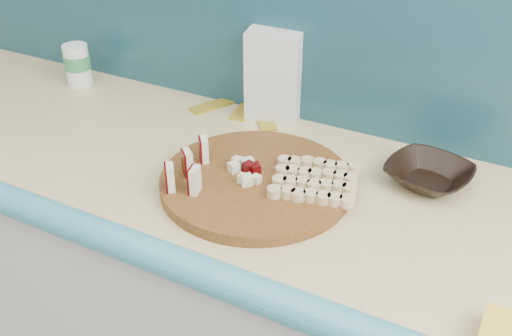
% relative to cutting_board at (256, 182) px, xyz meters
% --- Properties ---
extents(kitchen_counter, '(2.20, 0.63, 0.91)m').
position_rel_cutting_board_xyz_m(kitchen_counter, '(-0.17, 0.03, -0.47)').
color(kitchen_counter, silver).
rests_on(kitchen_counter, ground).
extents(backsplash, '(2.20, 0.02, 0.50)m').
position_rel_cutting_board_xyz_m(backsplash, '(-0.17, 0.32, 0.24)').
color(backsplash, teal).
rests_on(backsplash, kitchen_counter).
extents(cutting_board, '(0.47, 0.47, 0.02)m').
position_rel_cutting_board_xyz_m(cutting_board, '(0.00, 0.00, 0.00)').
color(cutting_board, '#47270F').
rests_on(cutting_board, kitchen_counter).
extents(apple_wedges, '(0.07, 0.15, 0.05)m').
position_rel_cutting_board_xyz_m(apple_wedges, '(-0.11, -0.07, 0.04)').
color(apple_wedges, beige).
rests_on(apple_wedges, cutting_board).
extents(apple_chunks, '(0.06, 0.06, 0.02)m').
position_rel_cutting_board_xyz_m(apple_chunks, '(-0.02, -0.01, 0.02)').
color(apple_chunks, beige).
rests_on(apple_chunks, cutting_board).
extents(banana_slices, '(0.19, 0.18, 0.02)m').
position_rel_cutting_board_xyz_m(banana_slices, '(0.11, 0.03, 0.02)').
color(banana_slices, '#D0B77F').
rests_on(banana_slices, cutting_board).
extents(brown_bowl, '(0.20, 0.20, 0.04)m').
position_rel_cutting_board_xyz_m(brown_bowl, '(0.30, 0.17, 0.01)').
color(brown_bowl, black).
rests_on(brown_bowl, kitchen_counter).
extents(flour_bag, '(0.14, 0.11, 0.22)m').
position_rel_cutting_board_xyz_m(flour_bag, '(-0.11, 0.30, 0.10)').
color(flour_bag, silver).
rests_on(flour_bag, kitchen_counter).
extents(canister, '(0.07, 0.07, 0.11)m').
position_rel_cutting_board_xyz_m(canister, '(-0.66, 0.22, 0.05)').
color(canister, white).
rests_on(canister, kitchen_counter).
extents(banana_peel, '(0.25, 0.20, 0.01)m').
position_rel_cutting_board_xyz_m(banana_peel, '(-0.19, 0.30, -0.01)').
color(banana_peel, gold).
rests_on(banana_peel, kitchen_counter).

